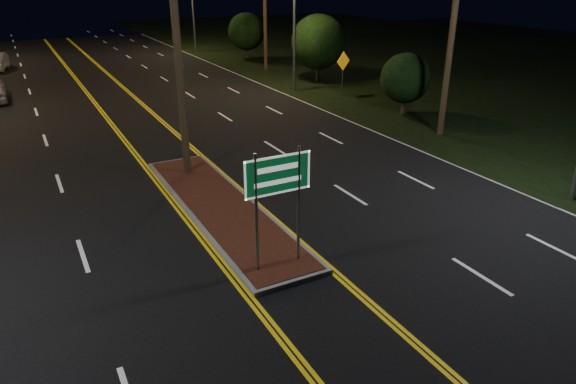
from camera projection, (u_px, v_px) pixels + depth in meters
ground at (336, 328)px, 11.40m from camera, size 120.00×120.00×0.00m
grass_right at (469, 62)px, 44.61m from camera, size 40.00×110.00×0.01m
median_island at (221, 207)px, 17.03m from camera, size 2.25×10.25×0.17m
highway_sign at (278, 186)px, 12.71m from camera, size 1.80×0.08×3.20m
streetlight_right_mid at (289, 0)px, 31.56m from camera, size 1.91×0.44×9.00m
shrub_near at (405, 78)px, 27.80m from camera, size 2.70×2.70×3.30m
shrub_mid at (318, 42)px, 35.80m from camera, size 3.78×3.78×4.62m
shrub_far at (246, 32)px, 45.59m from camera, size 3.24×3.24×3.96m
warning_sign at (343, 67)px, 31.95m from camera, size 1.11×0.31×2.72m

